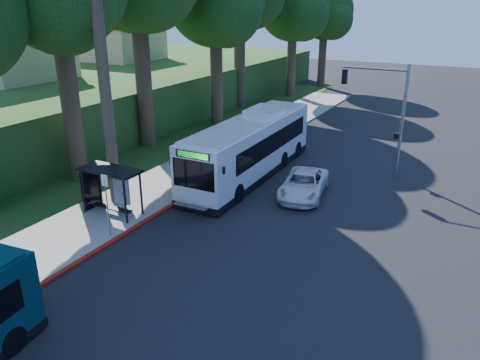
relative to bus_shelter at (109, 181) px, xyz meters
The scene contains 13 objects.
ground 8.00m from the bus_shelter, 21.51° to the left, with size 140.00×140.00×0.00m, color black.
sidewalk 3.35m from the bus_shelter, 90.90° to the left, with size 4.50×70.00×0.12m, color gray.
red_curb 3.07m from the bus_shelter, 26.83° to the right, with size 0.25×30.00×0.13m, color maroon.
grass_verge 9.90m from the bus_shelter, 126.16° to the left, with size 8.00×70.00×0.06m, color #234719.
bus_shelter is the anchor object (origin of this frame).
stop_sign_pole 2.85m from the bus_shelter, 49.08° to the right, with size 0.35×0.06×3.17m.
traffic_signal_pole 17.15m from the bus_shelter, 49.36° to the left, with size 4.10×0.30×7.00m.
hillside_backdrop 26.18m from the bus_shelter, 136.68° to the left, with size 24.00×60.00×8.80m.
tree_2 21.25m from the bus_shelter, 103.83° to the left, with size 8.82×8.40×15.12m.
tree_4 35.97m from the bus_shelter, 96.78° to the left, with size 8.40×8.00×14.14m.
tree_5 43.55m from the bus_shelter, 94.21° to the left, with size 7.35×7.00×12.86m.
white_bus 9.46m from the bus_shelter, 66.41° to the left, with size 3.03×13.27×3.94m.
pickup 10.70m from the bus_shelter, 41.28° to the left, with size 2.28×4.94×1.37m, color silver.
Camera 1 is at (9.20, -19.44, 10.42)m, focal length 35.00 mm.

